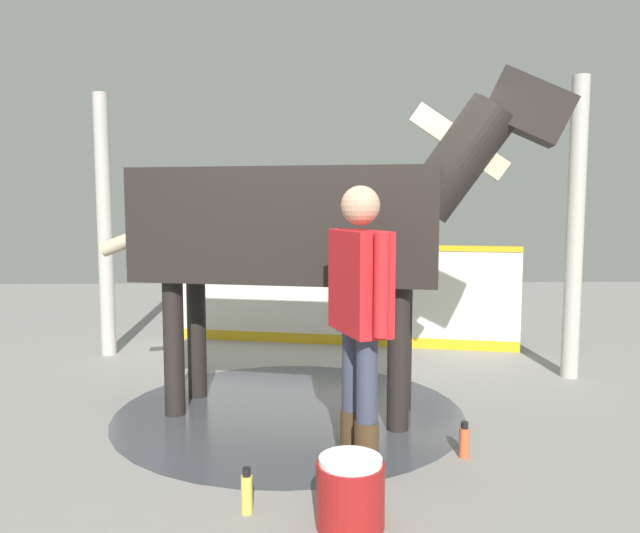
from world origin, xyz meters
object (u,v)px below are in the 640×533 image
Objects in this scene: bottle_shampoo at (247,492)px; bottle_spray at (464,441)px; handler at (360,307)px; wash_bucket at (350,493)px; horse at (305,224)px.

bottle_shampoo is 1.06× the size of bottle_spray.
wash_bucket is (-0.11, -0.68, -0.85)m from handler.
handler reaches higher than bottle_spray.
wash_bucket is 1.45× the size of bottle_shampoo.
handler reaches higher than bottle_shampoo.
bottle_shampoo is at bearing -89.07° from horse.
horse is 2.21m from wash_bucket.
handler is 4.79× the size of wash_bucket.
handler is at bearing -166.21° from bottle_spray.
bottle_shampoo is at bearing 20.84° from handler.
horse is at bearing -91.13° from handler.
bottle_shampoo is at bearing -152.81° from bottle_spray.
handler is 1.24m from bottle_shampoo.
horse reaches higher than handler.
horse is 1.22m from handler.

